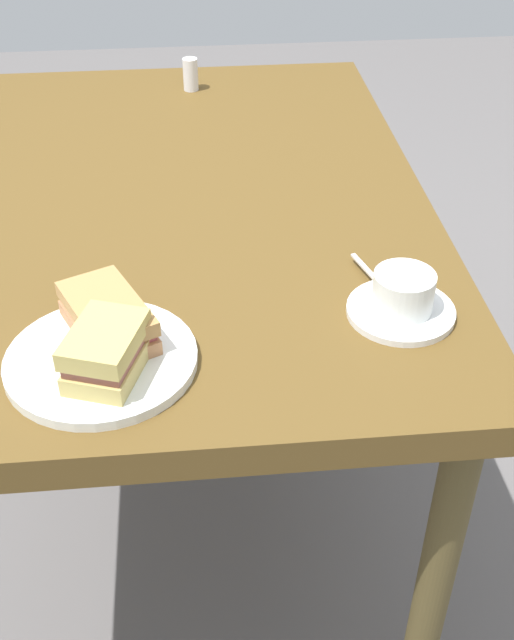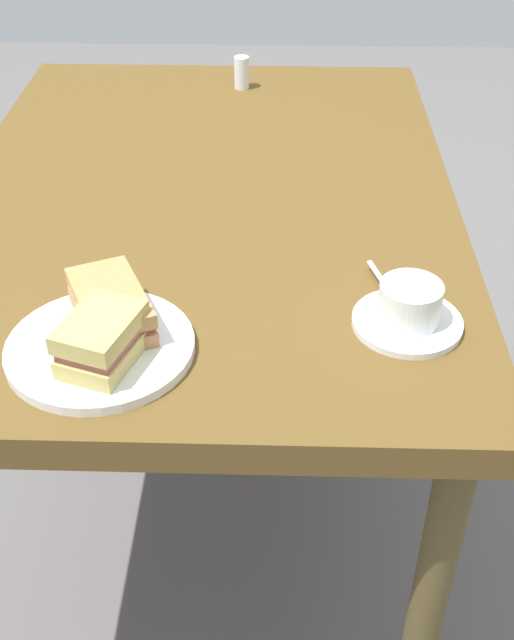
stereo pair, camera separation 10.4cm
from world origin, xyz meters
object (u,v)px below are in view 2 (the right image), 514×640
(sandwich_back, at_px, (111,307))
(dining_table, at_px, (206,228))
(coffee_saucer, at_px, (407,322))
(coffee_cup, at_px, (410,301))
(sandwich_plate, at_px, (100,347))
(sandwich_front, at_px, (102,340))
(spoon, at_px, (386,286))
(salt_shaker, at_px, (242,73))

(sandwich_back, bearing_deg, dining_table, 167.67)
(coffee_saucer, relative_size, coffee_cup, 1.37)
(dining_table, xyz_separation_m, sandwich_plate, (0.44, -0.10, 0.08))
(sandwich_plate, distance_m, sandwich_back, 0.06)
(sandwich_plate, distance_m, coffee_cup, 0.41)
(sandwich_front, distance_m, coffee_cup, 0.40)
(sandwich_front, xyz_separation_m, sandwich_back, (-0.08, -0.00, -0.01))
(sandwich_plate, relative_size, sandwich_back, 1.43)
(sandwich_plate, bearing_deg, spoon, 110.48)
(spoon, bearing_deg, sandwich_back, -75.39)
(dining_table, height_order, sandwich_plate, sandwich_plate)
(dining_table, distance_m, coffee_cup, 0.50)
(sandwich_plate, height_order, sandwich_front, sandwich_front)
(dining_table, distance_m, coffee_saucer, 0.49)
(coffee_saucer, bearing_deg, sandwich_plate, -80.40)
(dining_table, height_order, salt_shaker, salt_shaker)
(spoon, bearing_deg, sandwich_plate, -69.52)
(dining_table, distance_m, sandwich_back, 0.42)
(dining_table, height_order, spoon, spoon)
(sandwich_back, xyz_separation_m, salt_shaker, (-0.87, 0.13, -0.01))
(spoon, bearing_deg, dining_table, -137.04)
(sandwich_back, bearing_deg, salt_shaker, 171.34)
(dining_table, xyz_separation_m, coffee_cup, (0.37, 0.30, 0.12))
(dining_table, height_order, sandwich_front, sandwich_front)
(coffee_saucer, bearing_deg, sandwich_front, -75.58)
(sandwich_plate, xyz_separation_m, salt_shaker, (-0.91, 0.14, 0.03))
(sandwich_plate, distance_m, coffee_saucer, 0.41)
(dining_table, bearing_deg, coffee_saucer, 38.89)
(dining_table, distance_m, sandwich_plate, 0.46)
(sandwich_plate, xyz_separation_m, coffee_saucer, (-0.07, 0.40, -0.00))
(dining_table, bearing_deg, sandwich_back, -12.33)
(dining_table, height_order, coffee_saucer, coffee_saucer)
(dining_table, relative_size, salt_shaker, 17.73)
(sandwich_back, bearing_deg, coffee_cup, 93.53)
(sandwich_front, distance_m, salt_shaker, 0.95)
(sandwich_back, height_order, salt_shaker, salt_shaker)
(sandwich_plate, distance_m, salt_shaker, 0.92)
(coffee_saucer, distance_m, coffee_cup, 0.03)
(coffee_cup, bearing_deg, dining_table, -140.97)
(dining_table, bearing_deg, salt_shaker, 174.54)
(coffee_cup, height_order, spoon, coffee_cup)
(sandwich_plate, bearing_deg, dining_table, 167.75)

